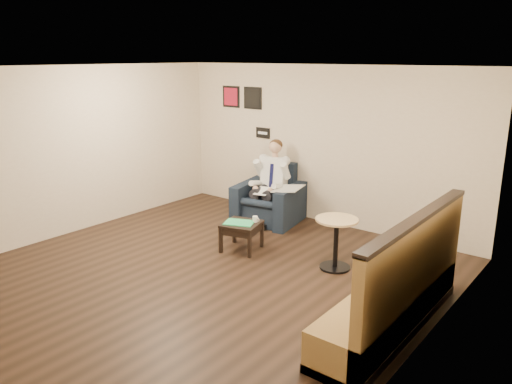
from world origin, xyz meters
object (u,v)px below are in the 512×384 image
Objects in this scene: armchair at (269,194)px; banquette at (392,272)px; seated_man at (266,186)px; coffee_mug at (255,219)px; green_folder at (239,223)px; smartphone at (249,220)px; side_table at (242,236)px; cafe_table at (336,244)px.

armchair is 0.41× the size of banquette.
armchair is 0.75× the size of seated_man.
coffee_mug is 2.79m from banquette.
coffee_mug is (0.65, -1.22, -0.02)m from armchair.
smartphone is at bearing 81.20° from green_folder.
green_folder is 0.19m from smartphone.
side_table is (0.48, -1.25, -0.48)m from seated_man.
green_folder is 3.21× the size of smartphone.
cafe_table is at bearing 5.37° from coffee_mug.
green_folder is 2.89m from banquette.
coffee_mug is (0.14, 0.16, 0.27)m from side_table.
seated_man reaches higher than cafe_table.
coffee_mug is 0.68× the size of smartphone.
cafe_table is at bearing 11.71° from green_folder.
coffee_mug is at bearing 48.86° from side_table.
cafe_table reaches higher than smartphone.
side_table is 0.73× the size of cafe_table.
side_table is 0.21× the size of banquette.
seated_man is at bearing 119.85° from coffee_mug.
armchair is 3.91m from banquette.
cafe_table reaches higher than green_folder.
coffee_mug reaches higher than green_folder.
armchair is 1.43× the size of cafe_table.
armchair reaches higher than side_table.
cafe_table is at bearing -39.12° from armchair.
side_table is 5.79× the size of coffee_mug.
banquette reaches higher than cafe_table.
banquette is (2.77, -0.76, 0.45)m from side_table.
smartphone is 1.50m from cafe_table.
side_table is 1.22× the size of green_folder.
armchair reaches higher than smartphone.
seated_man reaches higher than coffee_mug.
seated_man is at bearing 109.82° from green_folder.
banquette is (2.76, -0.92, 0.22)m from smartphone.
seated_man is 0.54× the size of banquette.
coffee_mug is (0.62, -1.09, -0.22)m from seated_man.
armchair is at bearing 151.48° from cafe_table.
cafe_table reaches higher than side_table.
seated_man is at bearing 154.20° from cafe_table.
side_table is at bearing 164.67° from banquette.
coffee_mug is 1.37m from cafe_table.
smartphone is at bearing 178.06° from coffee_mug.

